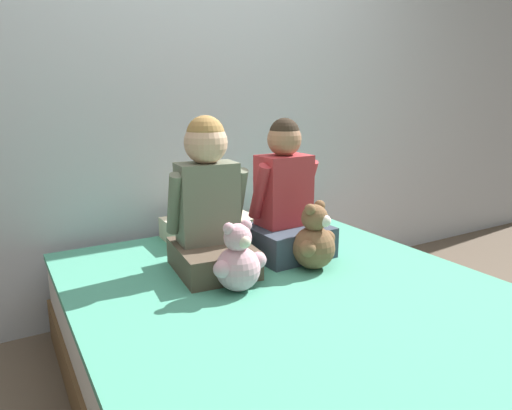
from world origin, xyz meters
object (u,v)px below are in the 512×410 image
Objects in this scene: bed at (295,343)px; pillow_at_headboard at (210,228)px; child_on_left at (209,206)px; child_on_right at (286,202)px; teddy_bear_held_by_left_child at (238,262)px; teddy_bear_held_by_right_child at (314,241)px.

bed is 0.84m from pillow_at_headboard.
child_on_right is (0.39, -0.01, -0.03)m from child_on_left.
pillow_at_headboard reaches higher than bed.
child_on_right reaches higher than pillow_at_headboard.
child_on_right is at bearing 4.21° from child_on_left.
pillow_at_headboard is (-0.21, 0.41, -0.20)m from child_on_right.
teddy_bear_held_by_left_child is 0.60× the size of pillow_at_headboard.
bed is 6.48× the size of teddy_bear_held_by_right_child.
teddy_bear_held_by_right_child is at bearing -91.58° from child_on_right.
child_on_left is 0.31m from teddy_bear_held_by_left_child.
child_on_left is (-0.18, 0.39, 0.51)m from bed.
teddy_bear_held_by_left_child reaches higher than bed.
bed is at bearing -120.48° from child_on_right.
child_on_right reaches higher than bed.
child_on_right is (0.21, 0.38, 0.48)m from bed.
teddy_bear_held_by_left_child is 0.69m from pillow_at_headboard.
bed is at bearing -166.01° from teddy_bear_held_by_right_child.
teddy_bear_held_by_left_child is (-0.39, -0.26, -0.14)m from child_on_right.
child_on_right is 2.15× the size of teddy_bear_held_by_right_child.
teddy_bear_held_by_right_child is at bearing -24.91° from child_on_left.
teddy_bear_held_by_right_child is 0.64× the size of pillow_at_headboard.
bed is 0.65m from child_on_right.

